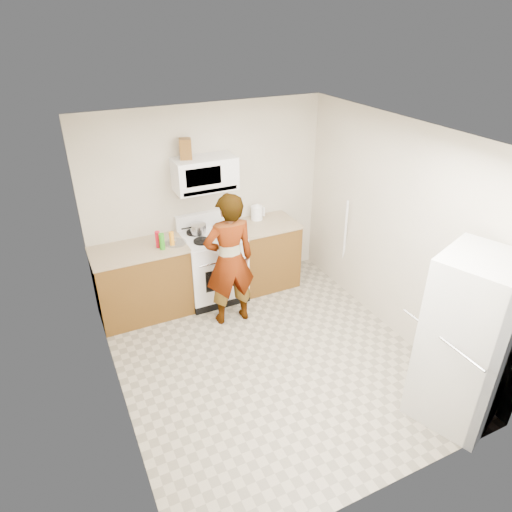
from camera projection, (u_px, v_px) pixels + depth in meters
floor at (270, 359)px, 5.13m from camera, size 3.60×3.60×0.00m
back_wall at (209, 202)px, 5.96m from camera, size 3.20×0.02×2.50m
right_wall at (397, 232)px, 5.14m from camera, size 0.02×3.60×2.50m
cabinet_left at (143, 283)px, 5.71m from camera, size 1.12×0.62×0.90m
counter_left at (138, 250)px, 5.48m from camera, size 1.14×0.64×0.03m
cabinet_right at (265, 255)px, 6.36m from camera, size 0.80×0.62×0.90m
counter_right at (266, 224)px, 6.13m from camera, size 0.82×0.64×0.03m
gas_range at (213, 265)px, 6.04m from camera, size 0.76×0.65×1.13m
microwave at (205, 174)px, 5.56m from camera, size 0.76×0.38×0.40m
person at (229, 260)px, 5.40m from camera, size 0.64×0.44×1.69m
fridge at (468, 342)px, 4.08m from camera, size 0.90×0.90×1.70m
kettle at (257, 213)px, 6.19m from camera, size 0.20×0.20×0.19m
jug at (185, 149)px, 5.36m from camera, size 0.17×0.17×0.24m
saucepan at (198, 229)px, 5.80m from camera, size 0.23×0.23×0.11m
tray at (225, 233)px, 5.80m from camera, size 0.29×0.25×0.05m
bottle_spray at (158, 239)px, 5.46m from camera, size 0.08×0.08×0.21m
bottle_hot_sauce at (172, 239)px, 5.51m from camera, size 0.08×0.08×0.18m
bottle_green_cap at (162, 241)px, 5.42m from camera, size 0.08×0.08×0.20m
pot_lid at (176, 243)px, 5.60m from camera, size 0.29×0.29×0.01m
broom at (344, 244)px, 6.13m from camera, size 0.21×0.23×1.35m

